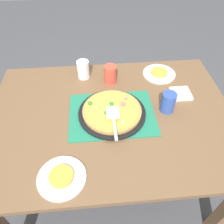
% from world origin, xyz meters
% --- Properties ---
extents(ground_plane, '(8.00, 8.00, 0.00)m').
position_xyz_m(ground_plane, '(0.00, 0.00, 0.00)').
color(ground_plane, '#4C4C51').
extents(dining_table, '(1.40, 1.00, 0.75)m').
position_xyz_m(dining_table, '(0.00, 0.00, 0.64)').
color(dining_table, brown).
rests_on(dining_table, ground_plane).
extents(placemat, '(0.48, 0.36, 0.01)m').
position_xyz_m(placemat, '(0.00, 0.00, 0.75)').
color(placemat, '#237F5B').
rests_on(placemat, dining_table).
extents(pizza_pan, '(0.38, 0.38, 0.01)m').
position_xyz_m(pizza_pan, '(0.00, 0.00, 0.76)').
color(pizza_pan, black).
rests_on(pizza_pan, placemat).
extents(pizza, '(0.33, 0.33, 0.05)m').
position_xyz_m(pizza, '(-0.00, -0.00, 0.78)').
color(pizza, tan).
rests_on(pizza, pizza_pan).
extents(plate_near_left, '(0.22, 0.22, 0.01)m').
position_xyz_m(plate_near_left, '(-0.26, -0.37, 0.76)').
color(plate_near_left, white).
rests_on(plate_near_left, dining_table).
extents(plate_far_right, '(0.22, 0.22, 0.01)m').
position_xyz_m(plate_far_right, '(0.36, 0.35, 0.76)').
color(plate_far_right, white).
rests_on(plate_far_right, dining_table).
extents(served_slice_left, '(0.11, 0.11, 0.02)m').
position_xyz_m(served_slice_left, '(-0.26, -0.37, 0.77)').
color(served_slice_left, gold).
rests_on(served_slice_left, plate_near_left).
extents(served_slice_right, '(0.11, 0.11, 0.02)m').
position_xyz_m(served_slice_right, '(0.36, 0.35, 0.77)').
color(served_slice_right, gold).
rests_on(served_slice_right, plate_far_right).
extents(cup_near, '(0.08, 0.08, 0.12)m').
position_xyz_m(cup_near, '(-0.16, 0.36, 0.81)').
color(cup_near, white).
rests_on(cup_near, dining_table).
extents(cup_far, '(0.08, 0.08, 0.12)m').
position_xyz_m(cup_far, '(0.32, 0.01, 0.81)').
color(cup_far, '#3351AD').
rests_on(cup_far, dining_table).
extents(cup_corner, '(0.08, 0.08, 0.12)m').
position_xyz_m(cup_corner, '(0.02, 0.30, 0.81)').
color(cup_corner, '#E04C38').
rests_on(cup_corner, dining_table).
extents(pizza_server, '(0.07, 0.23, 0.01)m').
position_xyz_m(pizza_server, '(-0.00, -0.10, 0.82)').
color(pizza_server, silver).
rests_on(pizza_server, pizza).
extents(napkin_stack, '(0.12, 0.12, 0.02)m').
position_xyz_m(napkin_stack, '(0.44, 0.13, 0.76)').
color(napkin_stack, white).
rests_on(napkin_stack, dining_table).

